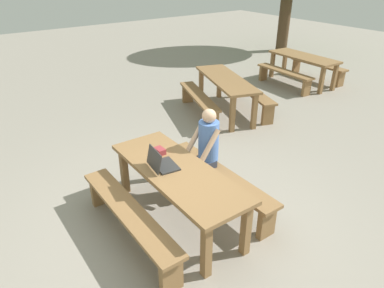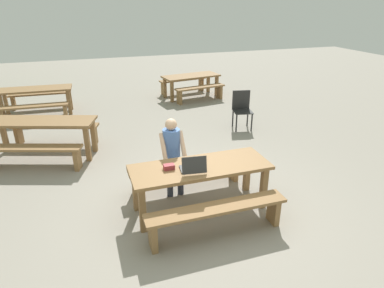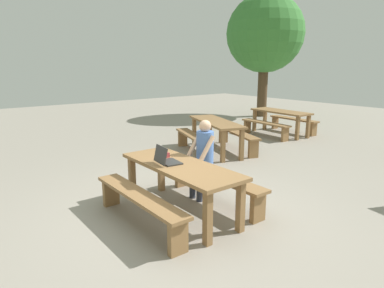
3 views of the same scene
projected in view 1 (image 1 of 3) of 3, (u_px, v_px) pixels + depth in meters
name	position (u px, v px, depth m)	size (l,w,h in m)	color
ground_plane	(178.00, 218.00, 4.54)	(30.00, 30.00, 0.00)	gray
picnic_table_front	(177.00, 177.00, 4.24)	(2.06, 0.75, 0.74)	olive
bench_near	(129.00, 217.00, 4.03)	(1.96, 0.30, 0.45)	olive
bench_far	(219.00, 179.00, 4.72)	(1.96, 0.30, 0.45)	olive
laptop	(161.00, 163.00, 4.21)	(0.38, 0.34, 0.26)	#2D2D2D
small_pouch	(160.00, 151.00, 4.53)	(0.15, 0.10, 0.07)	#993338
person_seated	(206.00, 147.00, 4.70)	(0.38, 0.39, 1.27)	#333847
picnic_table_rear	(226.00, 84.00, 7.37)	(2.18, 1.29, 0.77)	olive
bench_rear_south	(199.00, 100.00, 7.36)	(1.87, 0.88, 0.46)	olive
bench_rear_north	(250.00, 94.00, 7.66)	(1.87, 0.88, 0.46)	olive
picnic_table_distant	(303.00, 60.00, 9.19)	(1.92, 0.77, 0.74)	olive
bench_distant_south	(284.00, 75.00, 9.01)	(1.72, 0.38, 0.45)	olive
bench_distant_north	(318.00, 67.00, 9.63)	(1.72, 0.38, 0.45)	olive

